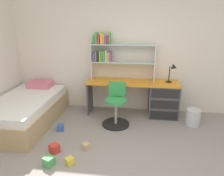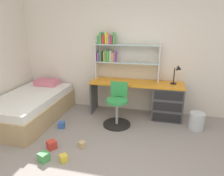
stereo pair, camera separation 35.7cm
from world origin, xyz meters
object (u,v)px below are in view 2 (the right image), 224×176
at_px(desk_lamp, 178,72).
at_px(swivel_chair, 117,109).
at_px(toy_block_red_0, 52,145).
at_px(desk, 159,99).
at_px(toy_block_green_1, 44,157).
at_px(bed_platform, 31,107).
at_px(toy_block_yellow_4, 64,158).
at_px(waste_bin, 197,121).
at_px(toy_block_blue_3, 62,125).
at_px(bookshelf_hutch, 117,52).
at_px(toy_block_natural_2, 82,145).

bearing_deg(desk_lamp, swivel_chair, -153.90).
height_order(swivel_chair, toy_block_red_0, swivel_chair).
xyz_separation_m(desk, toy_block_green_1, (-1.53, -1.83, -0.33)).
relative_size(desk_lamp, toy_block_red_0, 2.99).
xyz_separation_m(bed_platform, toy_block_yellow_4, (1.23, -1.10, -0.21)).
distance_m(waste_bin, toy_block_blue_3, 2.48).
height_order(waste_bin, toy_block_blue_3, waste_bin).
xyz_separation_m(swivel_chair, toy_block_blue_3, (-0.97, -0.38, -0.27)).
distance_m(bookshelf_hutch, bed_platform, 2.04).
xyz_separation_m(desk_lamp, toy_block_red_0, (-1.88, -1.54, -0.91)).
xyz_separation_m(desk, bookshelf_hutch, (-0.92, 0.14, 0.89)).
bearing_deg(toy_block_yellow_4, toy_block_blue_3, 118.07).
distance_m(toy_block_red_0, toy_block_blue_3, 0.66).
relative_size(toy_block_natural_2, toy_block_blue_3, 0.84).
relative_size(bed_platform, toy_block_yellow_4, 18.56).
bearing_deg(desk, desk_lamp, 2.77).
bearing_deg(bed_platform, bookshelf_hutch, 27.09).
height_order(toy_block_green_1, toy_block_natural_2, toy_block_green_1).
distance_m(bed_platform, toy_block_natural_2, 1.56).
relative_size(desk_lamp, toy_block_natural_2, 4.06).
bearing_deg(desk, toy_block_green_1, -129.97).
bearing_deg(toy_block_blue_3, bed_platform, 164.01).
height_order(swivel_chair, bed_platform, swivel_chair).
bearing_deg(swivel_chair, desk_lamp, 26.10).
bearing_deg(bed_platform, toy_block_green_1, -50.55).
xyz_separation_m(desk_lamp, toy_block_blue_3, (-2.04, -0.90, -0.92)).
distance_m(waste_bin, toy_block_natural_2, 2.10).
height_order(desk, toy_block_yellow_4, desk).
distance_m(toy_block_green_1, toy_block_blue_3, 0.97).
bearing_deg(toy_block_yellow_4, toy_block_red_0, 142.68).
height_order(desk_lamp, bed_platform, desk_lamp).
distance_m(desk, waste_bin, 0.81).
height_order(bookshelf_hutch, toy_block_red_0, bookshelf_hutch).
xyz_separation_m(desk, waste_bin, (0.69, -0.35, -0.24)).
bearing_deg(toy_block_natural_2, toy_block_red_0, -162.63).
height_order(toy_block_red_0, toy_block_natural_2, toy_block_red_0).
bearing_deg(toy_block_natural_2, waste_bin, 29.79).
xyz_separation_m(bookshelf_hutch, waste_bin, (1.61, -0.49, -1.13)).
xyz_separation_m(swivel_chair, bed_platform, (-1.73, -0.16, -0.06)).
height_order(desk_lamp, toy_block_blue_3, desk_lamp).
distance_m(swivel_chair, toy_block_blue_3, 1.08).
xyz_separation_m(bed_platform, toy_block_natural_2, (1.36, -0.72, -0.21)).
bearing_deg(toy_block_red_0, toy_block_green_1, -81.80).
xyz_separation_m(desk, toy_block_natural_2, (-1.13, -1.39, -0.35)).
bearing_deg(toy_block_blue_3, toy_block_yellow_4, -61.93).
bearing_deg(toy_block_yellow_4, waste_bin, 36.15).
xyz_separation_m(toy_block_green_1, toy_block_yellow_4, (0.27, 0.06, -0.01)).
height_order(bed_platform, toy_block_natural_2, bed_platform).
bearing_deg(swivel_chair, toy_block_red_0, -128.64).
height_order(waste_bin, toy_block_yellow_4, waste_bin).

